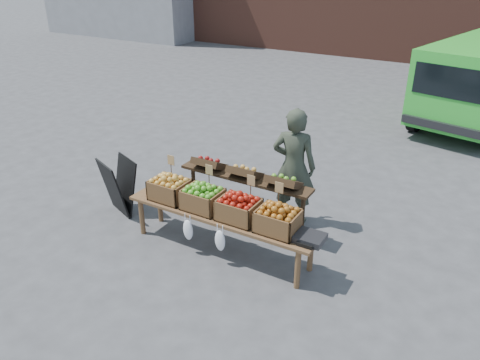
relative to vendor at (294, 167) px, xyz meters
The scene contains 10 objects.
ground 1.25m from the vendor, 124.55° to the right, with size 80.00×80.00×0.00m, color #454648.
vendor is the anchor object (origin of this frame).
chalkboard_sign 2.65m from the vendor, 154.72° to the right, with size 0.58×0.32×0.88m, color black, non-canonical shape.
back_table 0.80m from the vendor, 135.91° to the right, with size 2.10×0.44×1.04m, color #302012, non-canonical shape.
display_bench 1.43m from the vendor, 110.95° to the right, with size 2.70×0.56×0.57m, color brown, non-canonical shape.
crate_golden_apples 1.79m from the vendor, 136.60° to the right, with size 0.50×0.40×0.28m, color gold, non-canonical shape.
crate_russet_pears 1.44m from the vendor, 121.29° to the right, with size 0.50×0.40×0.28m, color #39901D, non-canonical shape.
crate_red_apples 1.25m from the vendor, 98.98° to the right, with size 0.50×0.40×0.28m, color maroon, non-canonical shape.
crate_green_apples 1.28m from the vendor, 73.73° to the right, with size 0.50×0.40×0.28m, color #AA6B1C, non-canonical shape.
weighing_scale 1.47m from the vendor, 57.41° to the right, with size 0.34×0.30×0.08m, color black.
Camera 1 is at (2.93, -4.91, 3.63)m, focal length 35.00 mm.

